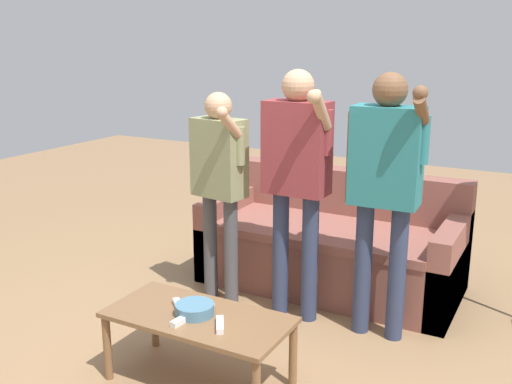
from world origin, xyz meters
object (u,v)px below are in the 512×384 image
at_px(game_remote_wand_near, 179,306).
at_px(game_remote_wand_far, 182,320).
at_px(coffee_table, 198,324).
at_px(player_center, 296,167).
at_px(snack_bowl, 195,309).
at_px(player_right, 385,176).
at_px(player_left, 219,174).
at_px(couch, 333,246).
at_px(game_remote_nunchuk, 208,306).
at_px(game_remote_wand_spare, 220,325).

xyz_separation_m(game_remote_wand_near, game_remote_wand_far, (0.11, -0.12, -0.00)).
xyz_separation_m(coffee_table, player_center, (0.11, 0.95, 0.67)).
bearing_deg(snack_bowl, game_remote_wand_far, -94.38).
xyz_separation_m(snack_bowl, game_remote_wand_near, (-0.12, 0.02, -0.01)).
xyz_separation_m(player_right, game_remote_wand_near, (-0.80, -0.95, -0.60)).
xyz_separation_m(player_center, game_remote_wand_near, (-0.25, -0.94, -0.60)).
bearing_deg(player_left, game_remote_wand_far, -68.09).
bearing_deg(couch, coffee_table, -94.85).
bearing_deg(player_left, snack_bowl, -65.55).
distance_m(game_remote_wand_near, game_remote_wand_far, 0.16).
height_order(player_center, game_remote_wand_far, player_center).
xyz_separation_m(couch, player_right, (0.54, -0.61, 0.72)).
relative_size(coffee_table, game_remote_wand_near, 7.12).
distance_m(couch, player_center, 0.95).
height_order(couch, game_remote_wand_far, couch).
height_order(couch, game_remote_nunchuk, couch).
bearing_deg(game_remote_wand_far, player_left, 111.91).
bearing_deg(game_remote_wand_spare, coffee_table, 160.23).
bearing_deg(game_remote_wand_spare, player_left, 121.71).
bearing_deg(player_right, game_remote_wand_spare, -115.89).
relative_size(game_remote_nunchuk, player_left, 0.06).
relative_size(snack_bowl, game_remote_nunchuk, 2.29).
xyz_separation_m(game_remote_nunchuk, game_remote_wand_near, (-0.15, -0.06, -0.01)).
height_order(game_remote_wand_far, game_remote_wand_spare, same).
bearing_deg(game_remote_wand_near, game_remote_wand_far, -47.53).
distance_m(coffee_table, player_center, 1.17).
xyz_separation_m(player_left, game_remote_wand_spare, (0.61, -0.99, -0.50)).
relative_size(player_center, game_remote_wand_near, 11.79).
height_order(coffee_table, snack_bowl, snack_bowl).
relative_size(player_left, game_remote_wand_far, 9.38).
xyz_separation_m(player_right, game_remote_wand_far, (-0.69, -1.07, -0.60)).
bearing_deg(player_right, coffee_table, -124.77).
distance_m(player_left, game_remote_wand_near, 1.08).
height_order(player_center, game_remote_wand_near, player_center).
distance_m(snack_bowl, game_remote_wand_near, 0.12).
bearing_deg(player_right, player_left, -177.91).
xyz_separation_m(coffee_table, player_right, (0.67, 0.97, 0.67)).
bearing_deg(game_remote_nunchuk, game_remote_wand_far, -103.53).
height_order(snack_bowl, game_remote_wand_spare, snack_bowl).
height_order(couch, coffee_table, couch).
xyz_separation_m(snack_bowl, player_center, (0.13, 0.96, 0.59)).
distance_m(game_remote_nunchuk, game_remote_wand_far, 0.18).
xyz_separation_m(game_remote_nunchuk, game_remote_wand_far, (-0.04, -0.18, -0.01)).
relative_size(player_right, game_remote_wand_near, 11.77).
bearing_deg(coffee_table, player_center, 83.34).
bearing_deg(player_center, player_right, 1.25).
bearing_deg(coffee_table, game_remote_wand_far, -102.85).
distance_m(player_center, game_remote_wand_spare, 1.18).
xyz_separation_m(snack_bowl, player_left, (-0.42, 0.93, 0.49)).
relative_size(player_center, player_right, 1.00).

